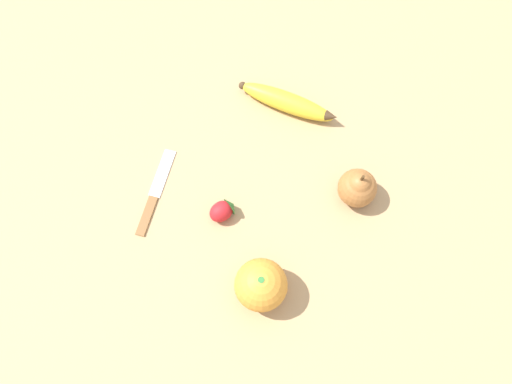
{
  "coord_description": "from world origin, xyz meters",
  "views": [
    {
      "loc": [
        -0.27,
        0.15,
        0.86
      ],
      "look_at": [
        -0.0,
        -0.02,
        0.03
      ],
      "focal_mm": 35.0,
      "sensor_mm": 36.0,
      "label": 1
    }
  ],
  "objects_px": {
    "orange": "(261,285)",
    "banana": "(288,102)",
    "pear": "(358,187)",
    "strawberry": "(223,210)",
    "paring_knife": "(154,195)"
  },
  "relations": [
    {
      "from": "banana",
      "to": "orange",
      "type": "distance_m",
      "value": 0.36
    },
    {
      "from": "banana",
      "to": "orange",
      "type": "xyz_separation_m",
      "value": [
        -0.27,
        0.24,
        0.02
      ]
    },
    {
      "from": "pear",
      "to": "strawberry",
      "type": "distance_m",
      "value": 0.24
    },
    {
      "from": "orange",
      "to": "banana",
      "type": "bearing_deg",
      "value": -40.76
    },
    {
      "from": "orange",
      "to": "strawberry",
      "type": "xyz_separation_m",
      "value": [
        0.15,
        -0.02,
        -0.03
      ]
    },
    {
      "from": "paring_knife",
      "to": "pear",
      "type": "bearing_deg",
      "value": 15.04
    },
    {
      "from": "banana",
      "to": "paring_knife",
      "type": "xyz_separation_m",
      "value": [
        -0.02,
        0.31,
        -0.02
      ]
    },
    {
      "from": "banana",
      "to": "strawberry",
      "type": "relative_size",
      "value": 3.61
    },
    {
      "from": "pear",
      "to": "paring_knife",
      "type": "bearing_deg",
      "value": 57.73
    },
    {
      "from": "pear",
      "to": "strawberry",
      "type": "relative_size",
      "value": 1.74
    },
    {
      "from": "banana",
      "to": "paring_knife",
      "type": "bearing_deg",
      "value": -119.98
    },
    {
      "from": "orange",
      "to": "pear",
      "type": "relative_size",
      "value": 1.0
    },
    {
      "from": "orange",
      "to": "paring_knife",
      "type": "bearing_deg",
      "value": 15.96
    },
    {
      "from": "banana",
      "to": "pear",
      "type": "distance_m",
      "value": 0.22
    },
    {
      "from": "orange",
      "to": "strawberry",
      "type": "relative_size",
      "value": 1.74
    }
  ]
}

